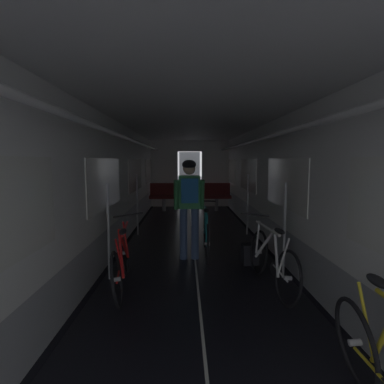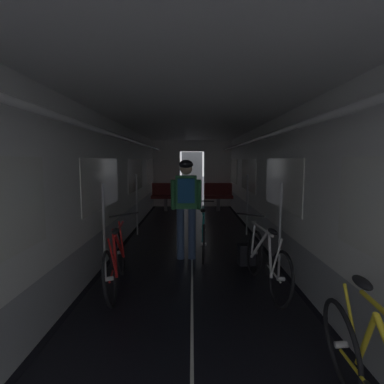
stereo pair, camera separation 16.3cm
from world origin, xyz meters
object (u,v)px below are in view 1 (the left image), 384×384
(person_cyclist_aisle, at_px, (189,198))
(bench_seat_far_right, at_px, (216,194))
(bicycle_red, at_px, (121,261))
(bicycle_white, at_px, (271,260))
(bench_seat_far_left, at_px, (164,194))
(bicycle_teal_in_aisle, at_px, (206,234))
(backpack_on_floor, at_px, (250,254))

(person_cyclist_aisle, bearing_deg, bench_seat_far_right, 78.96)
(bicycle_red, bearing_deg, person_cyclist_aisle, 52.32)
(bicycle_red, distance_m, person_cyclist_aisle, 1.67)
(bicycle_red, bearing_deg, bicycle_white, -0.12)
(bench_seat_far_left, height_order, bench_seat_far_right, same)
(bicycle_white, xyz_separation_m, bicycle_teal_in_aisle, (-0.78, 1.47, 0.00))
(bicycle_white, relative_size, bicycle_teal_in_aisle, 1.00)
(person_cyclist_aisle, xyz_separation_m, bicycle_teal_in_aisle, (0.31, 0.27, -0.69))
(bench_seat_far_right, xyz_separation_m, backpack_on_floor, (0.00, -5.39, -0.40))
(bench_seat_far_right, bearing_deg, person_cyclist_aisle, -101.04)
(bench_seat_far_right, bearing_deg, bicycle_red, -106.95)
(bicycle_white, bearing_deg, bench_seat_far_right, 90.83)
(bench_seat_far_right, xyz_separation_m, bicycle_white, (0.09, -6.32, -0.19))
(bicycle_teal_in_aisle, bearing_deg, bicycle_white, -62.06)
(bicycle_white, bearing_deg, bicycle_red, 179.88)
(person_cyclist_aisle, bearing_deg, backpack_on_floor, -15.19)
(bench_seat_far_right, relative_size, person_cyclist_aisle, 0.57)
(bench_seat_far_left, distance_m, bench_seat_far_right, 1.80)
(bench_seat_far_right, xyz_separation_m, bicycle_red, (-1.92, -6.31, -0.19))
(bench_seat_far_right, distance_m, bicycle_teal_in_aisle, 4.90)
(bench_seat_far_left, bearing_deg, bicycle_white, -73.33)
(bench_seat_far_left, xyz_separation_m, backpack_on_floor, (1.80, -5.39, -0.40))
(bicycle_red, relative_size, person_cyclist_aisle, 0.98)
(bicycle_white, distance_m, person_cyclist_aisle, 1.76)
(person_cyclist_aisle, bearing_deg, bicycle_red, -127.68)
(person_cyclist_aisle, bearing_deg, bench_seat_far_left, 98.91)
(person_cyclist_aisle, relative_size, backpack_on_floor, 5.09)
(person_cyclist_aisle, distance_m, bicycle_teal_in_aisle, 0.80)
(bicycle_red, xyz_separation_m, person_cyclist_aisle, (0.93, 1.20, 0.69))
(bicycle_white, relative_size, bicycle_red, 1.00)
(bicycle_red, distance_m, backpack_on_floor, 2.15)
(bench_seat_far_right, relative_size, bicycle_white, 0.58)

